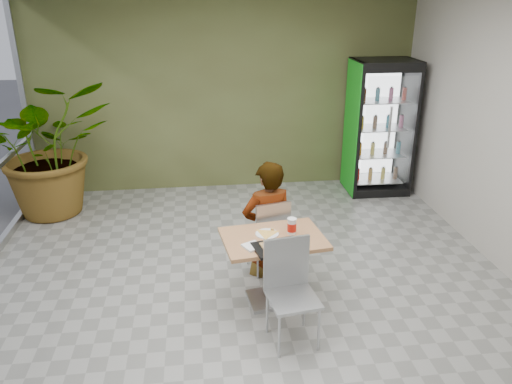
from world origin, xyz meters
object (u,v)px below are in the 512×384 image
(cafeteria_tray, at_px, (278,248))
(potted_plant, at_px, (49,148))
(chair_near, at_px, (290,282))
(soda_cup, at_px, (292,226))
(beverage_fridge, at_px, (380,128))
(chair_far, at_px, (270,231))
(dining_table, at_px, (273,256))
(seated_woman, at_px, (267,231))

(cafeteria_tray, xyz_separation_m, potted_plant, (-2.80, 2.92, 0.21))
(chair_near, bearing_deg, soda_cup, 69.62)
(soda_cup, xyz_separation_m, beverage_fridge, (1.95, 2.86, 0.21))
(chair_far, distance_m, chair_near, 1.13)
(dining_table, relative_size, cafeteria_tray, 2.40)
(seated_woman, distance_m, beverage_fridge, 3.18)
(cafeteria_tray, bearing_deg, chair_near, -79.74)
(dining_table, height_order, soda_cup, soda_cup)
(beverage_fridge, bearing_deg, seated_woman, -131.47)
(seated_woman, xyz_separation_m, cafeteria_tray, (-0.03, -0.85, 0.24))
(chair_near, relative_size, cafeteria_tray, 2.17)
(chair_far, xyz_separation_m, soda_cup, (0.14, -0.50, 0.30))
(beverage_fridge, relative_size, potted_plant, 1.07)
(chair_near, distance_m, beverage_fridge, 4.08)
(dining_table, xyz_separation_m, chair_far, (0.05, 0.55, -0.00))
(cafeteria_tray, distance_m, potted_plant, 4.05)
(seated_woman, xyz_separation_m, soda_cup, (0.17, -0.54, 0.31))
(soda_cup, xyz_separation_m, potted_plant, (-2.99, 2.62, 0.14))
(chair_far, xyz_separation_m, chair_near, (0.01, -1.13, 0.04))
(cafeteria_tray, bearing_deg, dining_table, 90.71)
(cafeteria_tray, bearing_deg, potted_plant, 133.76)
(chair_far, bearing_deg, potted_plant, -49.86)
(dining_table, height_order, potted_plant, potted_plant)
(chair_near, height_order, soda_cup, chair_near)
(beverage_fridge, distance_m, potted_plant, 4.94)
(beverage_fridge, bearing_deg, potted_plant, -176.25)
(soda_cup, relative_size, potted_plant, 0.09)
(dining_table, relative_size, beverage_fridge, 0.52)
(beverage_fridge, bearing_deg, chair_near, -119.91)
(beverage_fridge, bearing_deg, chair_far, -130.64)
(beverage_fridge, bearing_deg, dining_table, -125.42)
(chair_near, distance_m, seated_woman, 1.17)
(chair_far, bearing_deg, chair_near, 77.25)
(dining_table, distance_m, chair_far, 0.56)
(chair_far, distance_m, potted_plant, 3.57)
(seated_woman, bearing_deg, chair_near, 78.31)
(chair_near, xyz_separation_m, soda_cup, (0.13, 0.63, 0.26))
(chair_near, height_order, cafeteria_tray, chair_near)
(seated_woman, bearing_deg, beverage_fridge, -145.66)
(chair_far, relative_size, chair_near, 0.93)
(chair_near, bearing_deg, seated_woman, 83.32)
(chair_far, distance_m, cafeteria_tray, 0.84)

